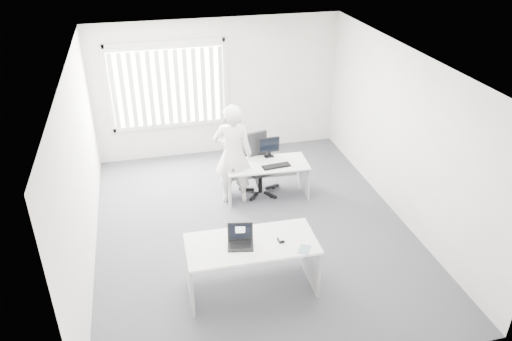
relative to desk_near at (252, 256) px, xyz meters
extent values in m
plane|color=#5A5A62|center=(0.35, 1.39, -0.57)|extent=(6.00, 6.00, 0.00)
cube|color=beige|center=(0.35, 4.39, 0.83)|extent=(5.00, 0.02, 2.80)
cube|color=beige|center=(0.35, -1.61, 0.83)|extent=(5.00, 0.02, 2.80)
cube|color=beige|center=(-2.15, 1.39, 0.83)|extent=(0.02, 6.00, 2.80)
cube|color=beige|center=(2.85, 1.39, 0.83)|extent=(0.02, 6.00, 2.80)
cube|color=silver|center=(0.35, 1.39, 2.23)|extent=(5.00, 6.00, 0.02)
cube|color=silver|center=(-0.65, 4.35, 0.98)|extent=(2.32, 0.06, 1.76)
cube|color=silver|center=(0.00, 0.00, 0.20)|extent=(1.75, 0.85, 0.03)
cube|color=#ABABAE|center=(-0.84, 0.02, -0.19)|extent=(0.06, 0.75, 0.76)
cube|color=#ABABAE|center=(0.84, -0.02, -0.19)|extent=(0.06, 0.75, 0.76)
cube|color=silver|center=(0.84, 2.35, 0.07)|extent=(1.47, 0.75, 0.03)
cube|color=#ABABAE|center=(0.13, 2.39, -0.25)|extent=(0.07, 0.62, 0.63)
cube|color=#ABABAE|center=(1.54, 2.32, -0.25)|extent=(0.07, 0.62, 0.63)
cylinder|color=black|center=(0.75, 2.50, -0.53)|extent=(0.77, 0.77, 0.08)
cylinder|color=black|center=(0.75, 2.50, -0.33)|extent=(0.07, 0.07, 0.49)
cube|color=black|center=(0.75, 2.50, -0.08)|extent=(0.59, 0.59, 0.07)
cube|color=black|center=(0.70, 2.71, 0.26)|extent=(0.47, 0.18, 0.58)
imported|color=silver|center=(0.23, 2.34, 0.35)|extent=(0.76, 0.59, 1.84)
cube|color=white|center=(0.28, -0.09, 0.22)|extent=(0.30, 0.21, 0.00)
cube|color=silver|center=(0.63, -0.31, 0.23)|extent=(0.22, 0.24, 0.01)
cube|color=black|center=(0.97, 2.20, 0.10)|extent=(0.51, 0.21, 0.02)
camera|label=1|loc=(-1.21, -5.17, 4.21)|focal=35.00mm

